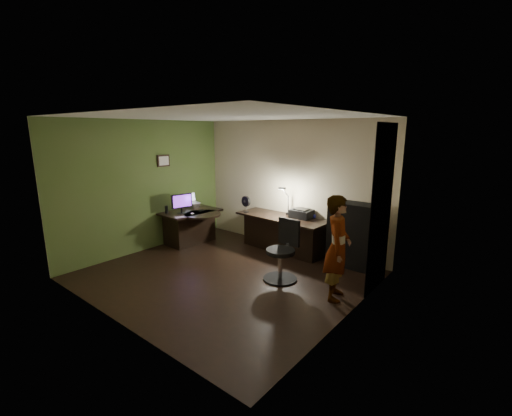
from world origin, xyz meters
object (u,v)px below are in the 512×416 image
Objects in this scene: cabinet at (351,235)px; office_chair at (280,251)px; desk_left at (191,227)px; monitor at (181,206)px; person at (338,248)px; desk_right at (281,234)px.

cabinet is 1.49m from office_chair.
desk_left is 0.57m from monitor.
monitor is 3.71m from person.
desk_right is at bearing 126.88° from office_chair.
desk_left is 1.06× the size of cabinet.
monitor is at bearing -85.71° from desk_left.
person is (3.71, -0.11, -0.09)m from monitor.
desk_left is at bearing 65.02° from person.
desk_left is 1.24× the size of office_chair.
monitor is (-1.88, -1.07, 0.51)m from desk_right.
person is at bearing -30.00° from desk_right.
cabinet is at bearing 8.81° from desk_right.
cabinet is 1.17× the size of office_chair.
office_chair is (2.70, -0.36, 0.15)m from desk_left.
cabinet is 3.57m from monitor.
monitor is at bearing -179.84° from office_chair.
person reaches higher than monitor.
desk_right reaches higher than desk_left.
desk_left is at bearing -153.48° from desk_right.
office_chair is at bearing -5.07° from desk_left.
cabinet is 0.76× the size of person.
cabinet is at bearing -4.08° from person.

